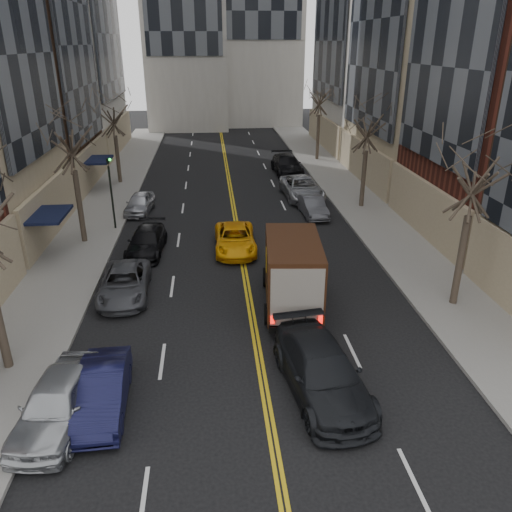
# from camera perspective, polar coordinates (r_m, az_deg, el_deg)

# --- Properties ---
(sidewalk_left) EXTENTS (4.00, 66.00, 0.15)m
(sidewalk_left) POSITION_cam_1_polar(r_m,az_deg,el_deg) (36.61, -16.96, 5.59)
(sidewalk_left) COLOR slate
(sidewalk_left) RESTS_ON ground
(sidewalk_right) EXTENTS (4.00, 66.00, 0.15)m
(sidewalk_right) POSITION_cam_1_polar(r_m,az_deg,el_deg) (37.35, 11.34, 6.50)
(sidewalk_right) COLOR slate
(sidewalk_right) RESTS_ON ground
(tree_lf_mid) EXTENTS (3.20, 3.20, 8.91)m
(tree_lf_mid) POSITION_cam_1_polar(r_m,az_deg,el_deg) (28.49, -20.69, 13.82)
(tree_lf_mid) COLOR #382D23
(tree_lf_mid) RESTS_ON sidewalk_left
(tree_lf_far) EXTENTS (3.20, 3.20, 8.12)m
(tree_lf_far) POSITION_cam_1_polar(r_m,az_deg,el_deg) (41.16, -16.13, 16.08)
(tree_lf_far) COLOR #382D23
(tree_lf_far) RESTS_ON sidewalk_left
(tree_rt_near) EXTENTS (3.20, 3.20, 8.71)m
(tree_rt_near) POSITION_cam_1_polar(r_m,az_deg,el_deg) (21.38, 24.07, 10.17)
(tree_rt_near) COLOR #382D23
(tree_rt_near) RESTS_ON sidewalk_right
(tree_rt_mid) EXTENTS (3.20, 3.20, 8.32)m
(tree_rt_mid) POSITION_cam_1_polar(r_m,az_deg,el_deg) (34.16, 12.77, 15.33)
(tree_rt_mid) COLOR #382D23
(tree_rt_mid) RESTS_ON sidewalk_right
(tree_rt_far) EXTENTS (3.20, 3.20, 9.11)m
(tree_rt_far) POSITION_cam_1_polar(r_m,az_deg,el_deg) (48.53, 7.35, 18.59)
(tree_rt_far) COLOR #382D23
(tree_rt_far) RESTS_ON sidewalk_right
(traffic_signal) EXTENTS (0.29, 0.26, 4.70)m
(traffic_signal) POSITION_cam_1_polar(r_m,az_deg,el_deg) (30.83, -16.28, 7.78)
(traffic_signal) COLOR black
(traffic_signal) RESTS_ON sidewalk_left
(ups_truck) EXTENTS (2.78, 5.98, 3.18)m
(ups_truck) POSITION_cam_1_polar(r_m,az_deg,el_deg) (21.23, 4.13, -1.80)
(ups_truck) COLOR black
(ups_truck) RESTS_ON ground
(observer_sedan) EXTENTS (2.95, 5.74, 1.59)m
(observer_sedan) POSITION_cam_1_polar(r_m,az_deg,el_deg) (16.67, 7.54, -12.92)
(observer_sedan) COLOR black
(observer_sedan) RESTS_ON ground
(taxi) EXTENTS (2.22, 4.73, 1.31)m
(taxi) POSITION_cam_1_polar(r_m,az_deg,el_deg) (27.32, -2.40, 1.96)
(taxi) COLOR #F5A70A
(taxi) RESTS_ON ground
(pedestrian) EXTENTS (0.43, 0.60, 1.54)m
(pedestrian) POSITION_cam_1_polar(r_m,az_deg,el_deg) (25.92, 3.04, 1.01)
(pedestrian) COLOR black
(pedestrian) RESTS_ON ground
(parked_lf_a) EXTENTS (2.26, 4.62, 1.52)m
(parked_lf_a) POSITION_cam_1_polar(r_m,az_deg,el_deg) (16.50, -21.77, -15.23)
(parked_lf_a) COLOR #B1B5BA
(parked_lf_a) RESTS_ON ground
(parked_lf_b) EXTENTS (1.61, 4.15, 1.35)m
(parked_lf_b) POSITION_cam_1_polar(r_m,az_deg,el_deg) (16.64, -17.17, -14.51)
(parked_lf_b) COLOR black
(parked_lf_b) RESTS_ON ground
(parked_lf_c) EXTENTS (2.28, 4.64, 1.27)m
(parked_lf_c) POSITION_cam_1_polar(r_m,az_deg,el_deg) (23.13, -14.79, -3.02)
(parked_lf_c) COLOR #47484E
(parked_lf_c) RESTS_ON ground
(parked_lf_d) EXTENTS (2.10, 4.58, 1.30)m
(parked_lf_d) POSITION_cam_1_polar(r_m,az_deg,el_deg) (27.62, -12.41, 1.65)
(parked_lf_d) COLOR black
(parked_lf_d) RESTS_ON ground
(parked_lf_e) EXTENTS (1.97, 3.99, 1.31)m
(parked_lf_e) POSITION_cam_1_polar(r_m,az_deg,el_deg) (34.41, -13.15, 5.91)
(parked_lf_e) COLOR #B7B9BF
(parked_lf_e) RESTS_ON ground
(parked_rt_a) EXTENTS (1.54, 3.92, 1.27)m
(parked_rt_a) POSITION_cam_1_polar(r_m,az_deg,el_deg) (33.10, 6.50, 5.66)
(parked_rt_a) COLOR #44464B
(parked_rt_a) RESTS_ON ground
(parked_rt_b) EXTENTS (2.83, 5.66, 1.54)m
(parked_rt_b) POSITION_cam_1_polar(r_m,az_deg,el_deg) (36.88, 5.26, 7.77)
(parked_rt_b) COLOR #AAACB2
(parked_rt_b) RESTS_ON ground
(parked_rt_c) EXTENTS (2.41, 5.53, 1.58)m
(parked_rt_c) POSITION_cam_1_polar(r_m,az_deg,el_deg) (43.87, 3.55, 10.36)
(parked_rt_c) COLOR black
(parked_rt_c) RESTS_ON ground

